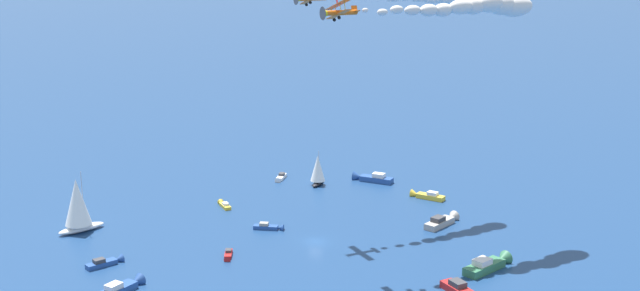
{
  "coord_description": "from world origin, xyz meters",
  "views": [
    {
      "loc": [
        -139.32,
        -39.82,
        55.77
      ],
      "look_at": [
        0.66,
        -0.74,
        19.21
      ],
      "focal_mm": 44.45,
      "sensor_mm": 36.0,
      "label": 1
    }
  ],
  "objects_px": {
    "motorboat_far_port": "(224,205)",
    "motorboat_ahead": "(106,262)",
    "sailboat_trailing": "(78,205)",
    "motorboat_outer_ring_e": "(443,221)",
    "sailboat_inshore": "(318,170)",
    "motorboat_outer_ring_d": "(371,178)",
    "biplane_lead": "(338,12)",
    "motorboat_outer_ring_c": "(228,255)",
    "motorboat_outer_ring_f": "(426,196)",
    "motorboat_offshore": "(489,264)",
    "motorboat_outer_ring_b": "(281,178)",
    "motorboat_far_stbd": "(270,227)",
    "motorboat_mid_cluster": "(122,287)"
  },
  "relations": [
    {
      "from": "motorboat_outer_ring_f",
      "to": "biplane_lead",
      "type": "height_order",
      "value": "biplane_lead"
    },
    {
      "from": "motorboat_far_port",
      "to": "sailboat_trailing",
      "type": "relative_size",
      "value": 0.41
    },
    {
      "from": "motorboat_outer_ring_e",
      "to": "biplane_lead",
      "type": "distance_m",
      "value": 52.91
    },
    {
      "from": "motorboat_far_stbd",
      "to": "biplane_lead",
      "type": "bearing_deg",
      "value": -124.04
    },
    {
      "from": "motorboat_ahead",
      "to": "motorboat_outer_ring_b",
      "type": "xyz_separation_m",
      "value": [
        59.9,
        -13.17,
        -0.07
      ]
    },
    {
      "from": "sailboat_inshore",
      "to": "motorboat_far_stbd",
      "type": "bearing_deg",
      "value": 178.26
    },
    {
      "from": "motorboat_outer_ring_c",
      "to": "motorboat_outer_ring_f",
      "type": "distance_m",
      "value": 54.25
    },
    {
      "from": "motorboat_outer_ring_b",
      "to": "motorboat_outer_ring_e",
      "type": "bearing_deg",
      "value": -117.21
    },
    {
      "from": "biplane_lead",
      "to": "motorboat_far_stbd",
      "type": "bearing_deg",
      "value": 55.96
    },
    {
      "from": "motorboat_far_port",
      "to": "biplane_lead",
      "type": "relative_size",
      "value": 0.75
    },
    {
      "from": "sailboat_inshore",
      "to": "motorboat_offshore",
      "type": "xyz_separation_m",
      "value": [
        -41.08,
        -43.4,
        -2.91
      ]
    },
    {
      "from": "motorboat_offshore",
      "to": "motorboat_outer_ring_d",
      "type": "xyz_separation_m",
      "value": [
        47.58,
        31.68,
        -0.08
      ]
    },
    {
      "from": "motorboat_far_port",
      "to": "motorboat_far_stbd",
      "type": "relative_size",
      "value": 0.8
    },
    {
      "from": "motorboat_far_port",
      "to": "motorboat_far_stbd",
      "type": "height_order",
      "value": "motorboat_far_stbd"
    },
    {
      "from": "motorboat_outer_ring_c",
      "to": "biplane_lead",
      "type": "bearing_deg",
      "value": -76.88
    },
    {
      "from": "motorboat_outer_ring_b",
      "to": "motorboat_outer_ring_c",
      "type": "distance_m",
      "value": 50.84
    },
    {
      "from": "sailboat_inshore",
      "to": "motorboat_outer_ring_f",
      "type": "xyz_separation_m",
      "value": [
        -3.4,
        -26.64,
        -3.15
      ]
    },
    {
      "from": "motorboat_offshore",
      "to": "motorboat_far_stbd",
      "type": "bearing_deg",
      "value": 78.86
    },
    {
      "from": "motorboat_far_stbd",
      "to": "motorboat_outer_ring_c",
      "type": "height_order",
      "value": "motorboat_far_stbd"
    },
    {
      "from": "motorboat_offshore",
      "to": "biplane_lead",
      "type": "distance_m",
      "value": 51.98
    },
    {
      "from": "sailboat_trailing",
      "to": "motorboat_outer_ring_d",
      "type": "bearing_deg",
      "value": -44.22
    },
    {
      "from": "motorboat_outer_ring_c",
      "to": "motorboat_offshore",
      "type": "bearing_deg",
      "value": -81.08
    },
    {
      "from": "motorboat_outer_ring_c",
      "to": "biplane_lead",
      "type": "distance_m",
      "value": 48.96
    },
    {
      "from": "sailboat_trailing",
      "to": "biplane_lead",
      "type": "relative_size",
      "value": 1.85
    },
    {
      "from": "motorboat_mid_cluster",
      "to": "motorboat_outer_ring_c",
      "type": "relative_size",
      "value": 1.84
    },
    {
      "from": "motorboat_outer_ring_e",
      "to": "motorboat_outer_ring_f",
      "type": "bearing_deg",
      "value": 19.66
    },
    {
      "from": "motorboat_offshore",
      "to": "motorboat_outer_ring_b",
      "type": "relative_size",
      "value": 1.8
    },
    {
      "from": "sailboat_trailing",
      "to": "motorboat_outer_ring_e",
      "type": "relative_size",
      "value": 1.26
    },
    {
      "from": "motorboat_far_port",
      "to": "motorboat_mid_cluster",
      "type": "bearing_deg",
      "value": -179.13
    },
    {
      "from": "motorboat_far_port",
      "to": "biplane_lead",
      "type": "height_order",
      "value": "biplane_lead"
    },
    {
      "from": "motorboat_offshore",
      "to": "motorboat_outer_ring_b",
      "type": "bearing_deg",
      "value": 51.18
    },
    {
      "from": "motorboat_outer_ring_d",
      "to": "motorboat_outer_ring_f",
      "type": "bearing_deg",
      "value": -123.55
    },
    {
      "from": "motorboat_outer_ring_b",
      "to": "motorboat_outer_ring_c",
      "type": "xyz_separation_m",
      "value": [
        -50.42,
        -6.53,
        -0.07
      ]
    },
    {
      "from": "motorboat_ahead",
      "to": "motorboat_outer_ring_c",
      "type": "bearing_deg",
      "value": -64.31
    },
    {
      "from": "motorboat_outer_ring_e",
      "to": "sailboat_trailing",
      "type": "bearing_deg",
      "value": 108.96
    },
    {
      "from": "sailboat_trailing",
      "to": "motorboat_outer_ring_c",
      "type": "relative_size",
      "value": 2.4
    },
    {
      "from": "motorboat_outer_ring_d",
      "to": "biplane_lead",
      "type": "bearing_deg",
      "value": -175.05
    },
    {
      "from": "motorboat_ahead",
      "to": "motorboat_far_port",
      "type": "bearing_deg",
      "value": -11.97
    },
    {
      "from": "motorboat_far_port",
      "to": "motorboat_ahead",
      "type": "height_order",
      "value": "motorboat_ahead"
    },
    {
      "from": "sailboat_inshore",
      "to": "motorboat_ahead",
      "type": "distance_m",
      "value": 62.51
    },
    {
      "from": "motorboat_far_port",
      "to": "sailboat_inshore",
      "type": "xyz_separation_m",
      "value": [
        21.35,
        -15.53,
        3.35
      ]
    },
    {
      "from": "motorboat_offshore",
      "to": "motorboat_outer_ring_b",
      "type": "height_order",
      "value": "motorboat_offshore"
    },
    {
      "from": "motorboat_mid_cluster",
      "to": "sailboat_inshore",
      "type": "bearing_deg",
      "value": -12.44
    },
    {
      "from": "motorboat_far_stbd",
      "to": "motorboat_outer_ring_d",
      "type": "xyz_separation_m",
      "value": [
        38.85,
        -12.7,
        0.31
      ]
    },
    {
      "from": "motorboat_mid_cluster",
      "to": "motorboat_outer_ring_b",
      "type": "relative_size",
      "value": 1.58
    },
    {
      "from": "motorboat_outer_ring_b",
      "to": "motorboat_outer_ring_f",
      "type": "xyz_separation_m",
      "value": [
        -5.37,
        -36.76,
        0.16
      ]
    },
    {
      "from": "motorboat_outer_ring_d",
      "to": "motorboat_ahead",
      "type": "bearing_deg",
      "value": 151.49
    },
    {
      "from": "motorboat_outer_ring_c",
      "to": "motorboat_outer_ring_f",
      "type": "bearing_deg",
      "value": -33.86
    },
    {
      "from": "motorboat_far_stbd",
      "to": "sailboat_trailing",
      "type": "distance_m",
      "value": 38.66
    },
    {
      "from": "motorboat_far_port",
      "to": "biplane_lead",
      "type": "distance_m",
      "value": 59.1
    }
  ]
}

